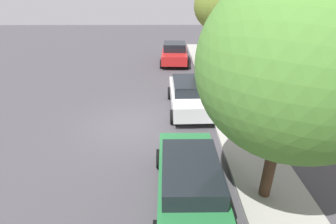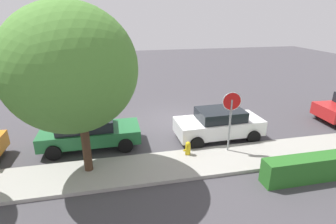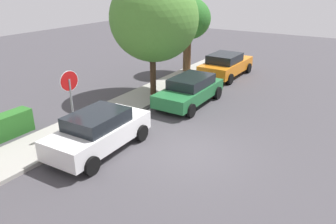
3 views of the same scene
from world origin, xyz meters
name	(u,v)px [view 3 (image 3 of 3)]	position (x,y,z in m)	size (l,w,h in m)	color
ground_plane	(188,151)	(0.00, 0.00, 0.00)	(60.00, 60.00, 0.00)	#423F44
sidewalk_curb	(92,121)	(0.00, 4.77, 0.07)	(32.00, 2.07, 0.14)	#9E9B93
stop_sign	(71,93)	(-1.47, 4.17, 1.89)	(0.77, 0.12, 2.75)	gray
parked_car_white	(99,131)	(-1.61, 2.75, 0.77)	(4.12, 2.03, 1.48)	white
parked_car_green	(190,90)	(4.37, 2.29, 0.73)	(4.33, 1.97, 1.38)	#236B38
parked_car_orange	(226,65)	(10.03, 2.77, 0.76)	(4.57, 2.17, 1.49)	orange
street_tree_near_corner	(154,19)	(4.50, 4.47, 4.00)	(4.42, 4.42, 6.13)	#422D1E
street_tree_far	(188,20)	(9.45, 5.27, 3.45)	(2.86, 2.86, 4.83)	#513823
fire_hydrant	(107,116)	(0.32, 4.15, 0.36)	(0.30, 0.22, 0.72)	gold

